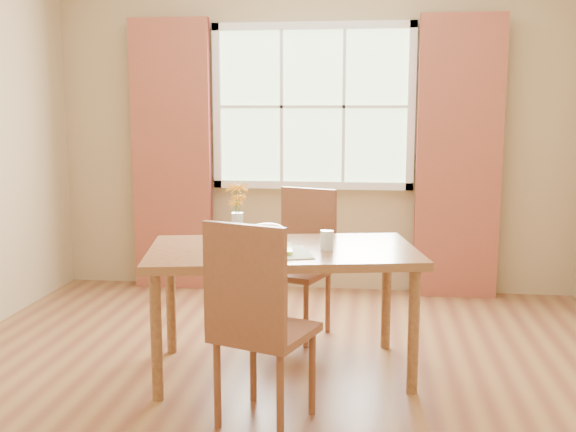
{
  "coord_description": "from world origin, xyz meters",
  "views": [
    {
      "loc": [
        0.48,
        -3.58,
        1.49
      ],
      "look_at": [
        0.03,
        0.01,
        0.91
      ],
      "focal_mm": 42.0,
      "sensor_mm": 36.0,
      "label": 1
    }
  ],
  "objects_px": {
    "chair_near": "(256,317)",
    "water_glass": "(327,241)",
    "flower_vase": "(237,206)",
    "chair_far": "(301,255)",
    "dining_table": "(283,261)",
    "croissant_sandwich": "(268,236)"
  },
  "relations": [
    {
      "from": "chair_near",
      "to": "chair_far",
      "type": "height_order",
      "value": "chair_near"
    },
    {
      "from": "chair_near",
      "to": "flower_vase",
      "type": "relative_size",
      "value": 2.88
    },
    {
      "from": "water_glass",
      "to": "chair_far",
      "type": "bearing_deg",
      "value": 106.79
    },
    {
      "from": "flower_vase",
      "to": "chair_far",
      "type": "bearing_deg",
      "value": 59.18
    },
    {
      "from": "dining_table",
      "to": "chair_near",
      "type": "bearing_deg",
      "value": -103.21
    },
    {
      "from": "dining_table",
      "to": "croissant_sandwich",
      "type": "bearing_deg",
      "value": -134.71
    },
    {
      "from": "dining_table",
      "to": "flower_vase",
      "type": "relative_size",
      "value": 4.68
    },
    {
      "from": "chair_far",
      "to": "water_glass",
      "type": "xyz_separation_m",
      "value": [
        0.22,
        -0.72,
        0.24
      ]
    },
    {
      "from": "water_glass",
      "to": "flower_vase",
      "type": "bearing_deg",
      "value": 160.58
    },
    {
      "from": "flower_vase",
      "to": "dining_table",
      "type": "bearing_deg",
      "value": -29.7
    },
    {
      "from": "dining_table",
      "to": "chair_near",
      "type": "distance_m",
      "value": 0.71
    },
    {
      "from": "dining_table",
      "to": "water_glass",
      "type": "height_order",
      "value": "water_glass"
    },
    {
      "from": "croissant_sandwich",
      "to": "chair_far",
      "type": "bearing_deg",
      "value": 84.21
    },
    {
      "from": "water_glass",
      "to": "dining_table",
      "type": "bearing_deg",
      "value": 174.29
    },
    {
      "from": "chair_near",
      "to": "chair_far",
      "type": "relative_size",
      "value": 1.03
    },
    {
      "from": "dining_table",
      "to": "chair_near",
      "type": "height_order",
      "value": "chair_near"
    },
    {
      "from": "chair_near",
      "to": "water_glass",
      "type": "distance_m",
      "value": 0.77
    },
    {
      "from": "dining_table",
      "to": "water_glass",
      "type": "bearing_deg",
      "value": -16.5
    },
    {
      "from": "chair_near",
      "to": "water_glass",
      "type": "height_order",
      "value": "chair_near"
    },
    {
      "from": "water_glass",
      "to": "flower_vase",
      "type": "distance_m",
      "value": 0.59
    },
    {
      "from": "chair_near",
      "to": "water_glass",
      "type": "relative_size",
      "value": 9.13
    },
    {
      "from": "chair_near",
      "to": "water_glass",
      "type": "xyz_separation_m",
      "value": [
        0.28,
        0.68,
        0.23
      ]
    }
  ]
}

